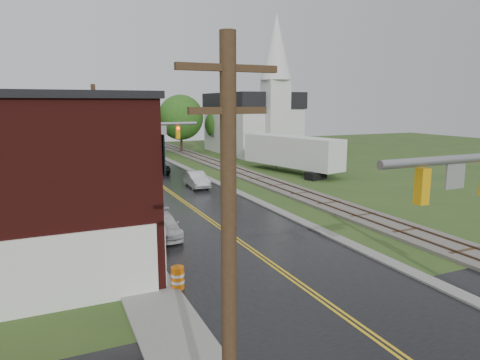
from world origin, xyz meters
TOP-DOWN VIEW (x-y plane):
  - main_road at (0.00, 30.00)m, footprint 10.00×90.00m
  - curb_right at (5.40, 35.00)m, footprint 0.80×70.00m
  - sidewalk_left at (-6.20, 25.00)m, footprint 2.40×50.00m
  - yellow_house at (-11.00, 26.00)m, footprint 8.00×7.00m
  - darkred_building at (-10.00, 35.00)m, footprint 7.00×6.00m
  - church at (20.00, 53.74)m, footprint 10.40×18.40m
  - railroad at (10.00, 35.00)m, footprint 3.20×80.00m
  - traffic_signal_far at (-3.47, 27.00)m, footprint 7.34×0.43m
  - utility_pole_a at (-6.80, 0.00)m, footprint 1.80×0.28m
  - utility_pole_b at (-6.80, 22.00)m, footprint 1.80×0.28m
  - utility_pole_c at (-6.80, 44.00)m, footprint 1.80×0.28m
  - tree_left_e at (-8.85, 45.90)m, footprint 6.40×6.40m
  - suv_dark at (1.13, 40.71)m, footprint 2.95×5.39m
  - sedan_silver at (2.87, 31.12)m, footprint 1.66×4.47m
  - pickup_white at (-3.75, 17.54)m, footprint 2.12×4.54m
  - semi_trailer at (15.52, 34.87)m, footprint 5.92×13.64m
  - construction_barrel at (-5.00, 10.00)m, footprint 0.71×0.71m

SIDE VIEW (x-z plane):
  - main_road at x=0.00m, z-range -0.01..0.01m
  - curb_right at x=5.40m, z-range -0.06..0.06m
  - sidewalk_left at x=-6.20m, z-range -0.06..0.06m
  - railroad at x=10.00m, z-range -0.04..0.26m
  - construction_barrel at x=-5.00m, z-range 0.00..0.99m
  - pickup_white at x=-3.75m, z-range 0.00..1.28m
  - suv_dark at x=1.13m, z-range 0.00..1.43m
  - sedan_silver at x=2.87m, z-range 0.00..1.46m
  - darkred_building at x=-10.00m, z-range 0.00..4.40m
  - semi_trailer at x=15.52m, z-range 0.37..4.50m
  - yellow_house at x=-11.00m, z-range 0.00..6.40m
  - utility_pole_a at x=-6.80m, z-range 0.22..9.22m
  - utility_pole_b at x=-6.80m, z-range 0.22..9.22m
  - utility_pole_c at x=-6.80m, z-range 0.22..9.22m
  - tree_left_e at x=-8.85m, z-range 0.73..8.89m
  - traffic_signal_far at x=-3.47m, z-range 1.37..8.57m
  - church at x=20.00m, z-range -4.17..15.83m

